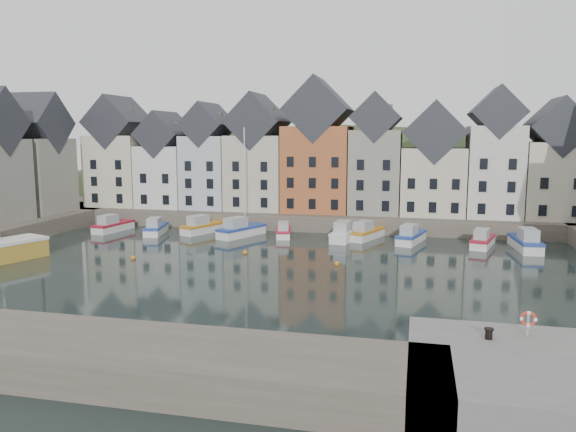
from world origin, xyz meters
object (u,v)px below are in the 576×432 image
(boat_a, at_px, (112,226))
(life_ring_post, at_px, (528,319))
(boat_d, at_px, (240,230))
(mooring_bollard, at_px, (489,333))

(boat_a, distance_m, life_ring_post, 55.19)
(boat_d, bearing_deg, life_ring_post, -27.89)
(mooring_bollard, distance_m, life_ring_post, 2.28)
(boat_d, distance_m, mooring_bollard, 42.73)
(boat_a, height_order, life_ring_post, life_ring_post)
(mooring_bollard, xyz_separation_m, life_ring_post, (1.99, 0.96, 0.55))
(boat_d, height_order, mooring_bollard, boat_d)
(boat_a, xyz_separation_m, life_ring_post, (43.48, -33.94, 2.14))
(boat_d, bearing_deg, boat_a, -155.23)
(boat_d, height_order, life_ring_post, boat_d)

